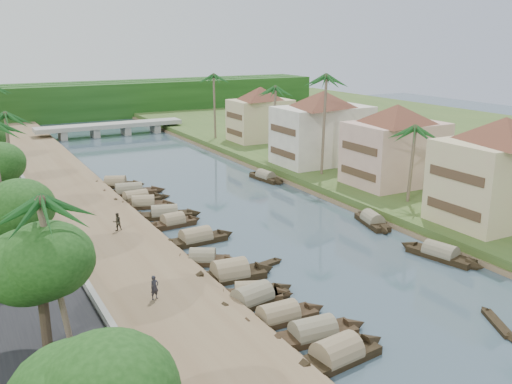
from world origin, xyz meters
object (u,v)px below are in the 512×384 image
bridge (110,127)px  sampan_1 (337,356)px  building_near (501,169)px  person_near (155,287)px  sampan_0 (313,334)px

bridge → sampan_1: bridge is taller
building_near → person_near: building_near is taller
bridge → person_near: 75.79m
sampan_0 → bridge: bearing=88.3°
bridge → sampan_0: bridge is taller
sampan_0 → sampan_1: 2.84m
sampan_0 → sampan_1: sampan_1 is taller
sampan_0 → person_near: (-7.49, 8.85, 1.27)m
person_near → bridge: bearing=62.5°
bridge → person_near: size_ratio=15.86×
person_near → sampan_0: bearing=-65.0°
sampan_1 → person_near: 13.82m
building_near → sampan_1: bearing=-157.1°
bridge → building_near: size_ratio=1.89×
sampan_0 → person_near: bearing=134.5°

